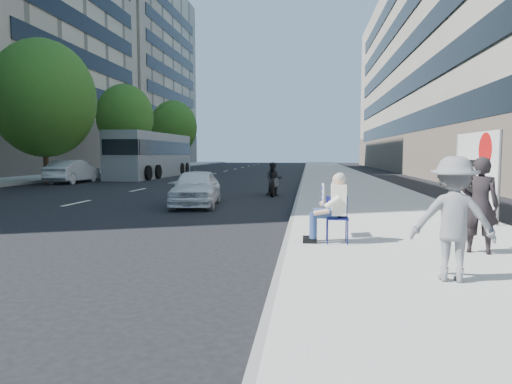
# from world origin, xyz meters

# --- Properties ---
(ground) EXTENTS (160.00, 160.00, 0.00)m
(ground) POSITION_xyz_m (0.00, 0.00, 0.00)
(ground) COLOR black
(ground) RESTS_ON ground
(near_sidewalk) EXTENTS (5.00, 120.00, 0.15)m
(near_sidewalk) POSITION_xyz_m (4.00, 20.00, 0.07)
(near_sidewalk) COLOR #A3A198
(near_sidewalk) RESTS_ON ground
(far_sidewalk) EXTENTS (4.50, 120.00, 0.15)m
(far_sidewalk) POSITION_xyz_m (-16.75, 20.00, 0.07)
(far_sidewalk) COLOR #A3A198
(far_sidewalk) RESTS_ON ground
(far_bldg_north) EXTENTS (22.00, 28.00, 28.00)m
(far_bldg_north) POSITION_xyz_m (-30.00, 62.00, 14.00)
(far_bldg_north) COLOR #C4B693
(far_bldg_north) RESTS_ON ground
(near_building) EXTENTS (14.00, 70.00, 20.00)m
(near_building) POSITION_xyz_m (17.00, 32.00, 10.00)
(near_building) COLOR gray
(near_building) RESTS_ON ground
(tree_far_c) EXTENTS (6.00, 6.00, 8.47)m
(tree_far_c) POSITION_xyz_m (-13.70, 18.00, 5.02)
(tree_far_c) COLOR #382616
(tree_far_c) RESTS_ON ground
(tree_far_d) EXTENTS (4.80, 4.80, 7.65)m
(tree_far_d) POSITION_xyz_m (-13.70, 30.00, 4.89)
(tree_far_d) COLOR #382616
(tree_far_d) RESTS_ON ground
(tree_far_e) EXTENTS (5.40, 5.40, 7.89)m
(tree_far_e) POSITION_xyz_m (-13.70, 44.00, 4.78)
(tree_far_e) COLOR #382616
(tree_far_e) RESTS_ON ground
(seated_protester) EXTENTS (0.83, 1.12, 1.31)m
(seated_protester) POSITION_xyz_m (2.29, 0.92, 0.87)
(seated_protester) COLOR navy
(seated_protester) RESTS_ON near_sidewalk
(jogger) EXTENTS (1.13, 0.76, 1.62)m
(jogger) POSITION_xyz_m (3.74, -1.47, 0.96)
(jogger) COLOR slate
(jogger) RESTS_ON near_sidewalk
(pedestrian_woman) EXTENTS (0.69, 0.57, 1.60)m
(pedestrian_woman) POSITION_xyz_m (4.69, 0.30, 0.95)
(pedestrian_woman) COLOR black
(pedestrian_woman) RESTS_ON near_sidewalk
(protest_banner) EXTENTS (0.08, 3.06, 2.20)m
(protest_banner) POSITION_xyz_m (6.18, 4.87, 1.40)
(protest_banner) COLOR #4C4C4C
(protest_banner) RESTS_ON near_sidewalk
(white_sedan_near) EXTENTS (1.90, 3.86, 1.27)m
(white_sedan_near) POSITION_xyz_m (-1.97, 7.67, 0.63)
(white_sedan_near) COLOR white
(white_sedan_near) RESTS_ON ground
(white_sedan_mid) EXTENTS (1.53, 4.28, 1.40)m
(white_sedan_mid) POSITION_xyz_m (-12.44, 18.74, 0.70)
(white_sedan_mid) COLOR silver
(white_sedan_mid) RESTS_ON ground
(motorcycle) EXTENTS (0.73, 2.05, 1.42)m
(motorcycle) POSITION_xyz_m (0.38, 11.81, 0.64)
(motorcycle) COLOR black
(motorcycle) RESTS_ON ground
(bus) EXTENTS (2.79, 12.09, 3.30)m
(bus) POSITION_xyz_m (-10.02, 26.23, 1.64)
(bus) COLOR slate
(bus) RESTS_ON ground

